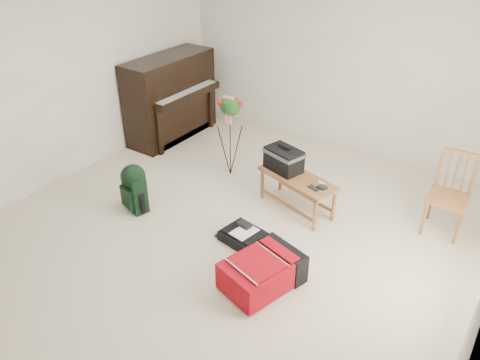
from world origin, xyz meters
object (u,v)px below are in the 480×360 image
Objects in this scene: flower_stand at (230,137)px; black_duffel at (244,236)px; red_suitcase at (265,269)px; green_backpack at (134,186)px; bench at (286,167)px; dining_chair at (449,195)px; piano at (171,99)px.

black_duffel is at bearing -53.48° from flower_stand.
green_backpack is at bearing -170.09° from red_suitcase.
bench is at bearing 53.98° from green_backpack.
black_duffel is 0.87× the size of green_backpack.
black_duffel is at bearing -73.35° from bench.
green_backpack is at bearing -162.04° from black_duffel.
dining_chair reaches higher than bench.
green_backpack is (-1.39, -1.08, -0.20)m from bench.
black_duffel is at bearing -33.48° from piano.
black_duffel is at bearing -143.30° from dining_chair.
bench is 1.78m from green_backpack.
piano is at bearing 174.10° from dining_chair.
black_duffel is 0.45× the size of flower_stand.
bench is 0.98m from black_duffel.
green_backpack is at bearing -126.00° from bench.
green_backpack is (-1.40, -0.22, 0.26)m from black_duffel.
red_suitcase is 1.44× the size of green_backpack.
flower_stand reaches higher than bench.
green_backpack is at bearing -60.67° from piano.
piano is 3.59m from red_suitcase.
black_duffel is (0.01, -0.87, -0.45)m from bench.
red_suitcase is at bearing -51.56° from bench.
red_suitcase is (0.53, -1.28, -0.36)m from bench.
piano reaches higher than dining_chair.
black_duffel is 1.55m from flower_stand.
dining_chair reaches higher than red_suitcase.
flower_stand is at bearing -176.63° from dining_chair.
bench reaches higher than black_duffel.
black_duffel is at bearing 24.90° from green_backpack.
bench is at bearing 99.69° from black_duffel.
green_backpack is 1.41m from flower_stand.
bench is 0.91× the size of flower_stand.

